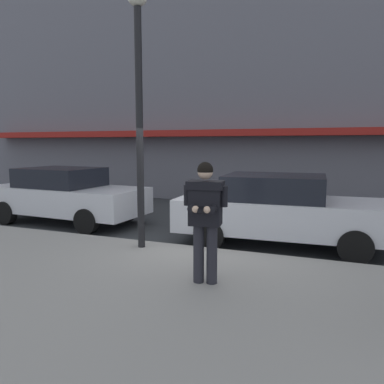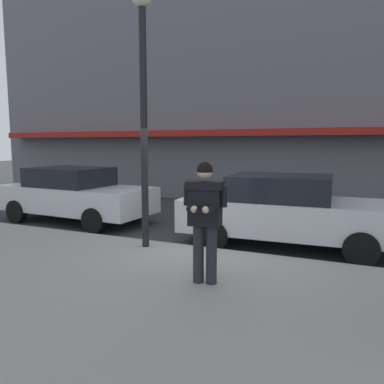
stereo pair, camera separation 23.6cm
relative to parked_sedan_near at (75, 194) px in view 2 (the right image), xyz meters
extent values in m
plane|color=#2B2D30|center=(4.46, -1.23, -0.79)|extent=(80.00, 80.00, 0.00)
cube|color=gray|center=(5.46, -4.08, -0.72)|extent=(32.00, 5.30, 0.14)
cube|color=silver|center=(5.46, -1.18, -0.79)|extent=(28.00, 0.12, 0.01)
cube|color=slate|center=(5.46, 7.27, 5.32)|extent=(28.00, 4.00, 12.22)
cube|color=maroon|center=(5.46, 4.92, 1.81)|extent=(26.60, 0.70, 0.24)
cube|color=silver|center=(0.04, 0.00, -0.12)|extent=(4.59, 2.05, 0.70)
cube|color=black|center=(-0.14, 0.01, 0.49)|extent=(2.15, 1.74, 0.52)
cylinder|color=black|center=(1.48, 0.78, -0.47)|extent=(0.65, 0.25, 0.64)
cylinder|color=black|center=(1.39, -0.93, -0.47)|extent=(0.65, 0.25, 0.64)
cylinder|color=black|center=(-1.31, 0.93, -0.47)|extent=(0.65, 0.25, 0.64)
cylinder|color=black|center=(-1.40, -0.78, -0.47)|extent=(0.65, 0.25, 0.64)
cube|color=silver|center=(5.99, -0.24, -0.12)|extent=(4.58, 2.02, 0.70)
cube|color=black|center=(5.81, -0.25, 0.49)|extent=(2.14, 1.73, 0.52)
cylinder|color=black|center=(7.34, 0.68, -0.47)|extent=(0.65, 0.25, 0.64)
cylinder|color=black|center=(7.42, -1.03, -0.47)|extent=(0.65, 0.25, 0.64)
cylinder|color=black|center=(4.55, 0.55, -0.47)|extent=(0.65, 0.25, 0.64)
cylinder|color=black|center=(4.63, -1.16, -0.47)|extent=(0.65, 0.25, 0.64)
cylinder|color=#23232B|center=(5.38, -3.25, -0.21)|extent=(0.16, 0.16, 0.88)
cylinder|color=#23232B|center=(5.18, -3.28, -0.21)|extent=(0.16, 0.16, 0.88)
cube|color=black|center=(5.28, -3.26, 0.55)|extent=(0.50, 0.36, 0.64)
cube|color=black|center=(5.28, -3.26, 0.82)|extent=(0.56, 0.41, 0.12)
cylinder|color=black|center=(5.55, -3.23, 0.66)|extent=(0.11, 0.11, 0.30)
cylinder|color=black|center=(5.45, -3.40, 0.51)|extent=(0.14, 0.31, 0.10)
sphere|color=beige|center=(5.40, -3.55, 0.51)|extent=(0.10, 0.10, 0.10)
cylinder|color=black|center=(5.01, -3.30, 0.66)|extent=(0.11, 0.11, 0.30)
cylinder|color=black|center=(5.16, -3.44, 0.51)|extent=(0.14, 0.31, 0.10)
sphere|color=beige|center=(5.24, -3.57, 0.51)|extent=(0.10, 0.10, 0.10)
cube|color=black|center=(5.33, -3.60, 0.51)|extent=(0.09, 0.15, 0.07)
sphere|color=beige|center=(5.28, -3.29, 1.01)|extent=(0.22, 0.22, 0.22)
sphere|color=black|center=(5.28, -3.29, 1.04)|extent=(0.23, 0.23, 0.23)
cylinder|color=black|center=(3.44, -1.88, 1.65)|extent=(0.14, 0.14, 4.60)
camera|label=1|loc=(7.05, -8.35, 1.41)|focal=35.00mm
camera|label=2|loc=(7.27, -8.26, 1.41)|focal=35.00mm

